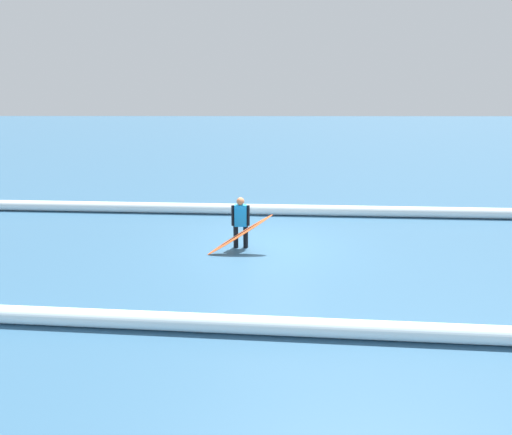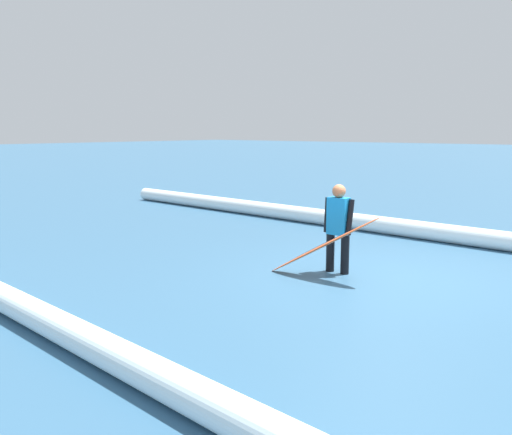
{
  "view_description": "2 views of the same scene",
  "coord_description": "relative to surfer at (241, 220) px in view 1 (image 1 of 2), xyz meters",
  "views": [
    {
      "loc": [
        0.22,
        12.02,
        4.21
      ],
      "look_at": [
        0.32,
        1.79,
        1.34
      ],
      "focal_mm": 30.59,
      "sensor_mm": 36.0,
      "label": 1
    },
    {
      "loc": [
        -3.92,
        7.96,
        2.36
      ],
      "look_at": [
        0.33,
        2.84,
        1.3
      ],
      "focal_mm": 38.93,
      "sensor_mm": 36.0,
      "label": 2
    }
  ],
  "objects": [
    {
      "name": "wave_crest_midground",
      "position": [
        -2.54,
        4.86,
        -0.64
      ],
      "size": [
        23.82,
        2.12,
        0.35
      ],
      "primitive_type": "cylinder",
      "rotation": [
        0.0,
        1.57,
        -0.07
      ],
      "color": "white",
      "rests_on": "ground_plane"
    },
    {
      "name": "surfer",
      "position": [
        0.0,
        0.0,
        0.0
      ],
      "size": [
        0.52,
        0.22,
        1.47
      ],
      "rotation": [
        0.0,
        0.0,
        0.01
      ],
      "color": "black",
      "rests_on": "ground_plane"
    },
    {
      "name": "ground_plane",
      "position": [
        -0.77,
        -0.2,
        -0.82
      ],
      "size": [
        165.12,
        165.12,
        0.0
      ],
      "primitive_type": "plane",
      "color": "#315A7B"
    },
    {
      "name": "surfboard",
      "position": [
        -0.0,
        0.45,
        -0.29
      ],
      "size": [
        1.87,
        0.62,
        1.1
      ],
      "color": "#E55926",
      "rests_on": "ground_plane"
    },
    {
      "name": "wave_crest_foreground",
      "position": [
        -0.68,
        -3.58,
        -0.62
      ],
      "size": [
        21.59,
        1.6,
        0.39
      ],
      "primitive_type": "cylinder",
      "rotation": [
        0.0,
        1.57,
        -0.06
      ],
      "color": "white",
      "rests_on": "ground_plane"
    }
  ]
}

